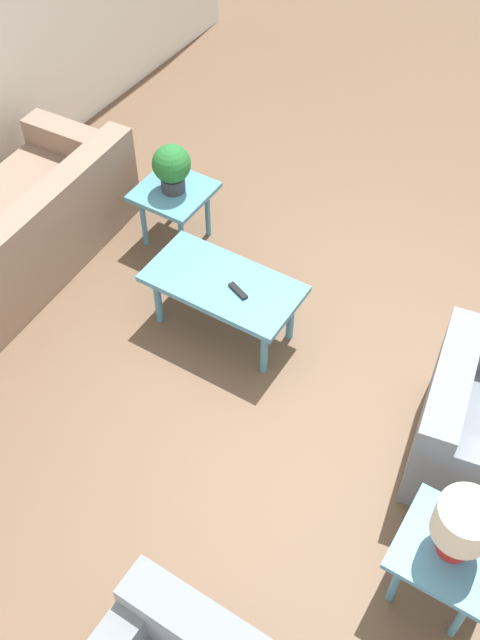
% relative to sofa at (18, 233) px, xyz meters
% --- Properties ---
extents(ground_plane, '(14.00, 14.00, 0.00)m').
position_rel_sofa_xyz_m(ground_plane, '(-2.22, -0.24, -0.29)').
color(ground_plane, brown).
extents(sofa, '(0.99, 1.90, 0.74)m').
position_rel_sofa_xyz_m(sofa, '(0.00, 0.00, 0.00)').
color(sofa, gray).
rests_on(sofa, ground_plane).
extents(coffee_table, '(1.01, 0.52, 0.46)m').
position_rel_sofa_xyz_m(coffee_table, '(-1.60, -0.23, 0.11)').
color(coffee_table, teal).
rests_on(coffee_table, ground_plane).
extents(side_table_plant, '(0.51, 0.51, 0.48)m').
position_rel_sofa_xyz_m(side_table_plant, '(-0.81, -0.80, 0.12)').
color(side_table_plant, teal).
rests_on(side_table_plant, ground_plane).
extents(side_table_lamp, '(0.51, 0.51, 0.48)m').
position_rel_sofa_xyz_m(side_table_lamp, '(-3.50, 0.71, 0.12)').
color(side_table_lamp, teal).
rests_on(side_table_lamp, ground_plane).
extents(potted_plant, '(0.27, 0.27, 0.36)m').
position_rel_sofa_xyz_m(potted_plant, '(-0.81, -0.80, 0.39)').
color(potted_plant, '#333338').
rests_on(potted_plant, side_table_plant).
extents(table_lamp, '(0.28, 0.28, 0.38)m').
position_rel_sofa_xyz_m(table_lamp, '(-3.50, 0.71, 0.43)').
color(table_lamp, red).
rests_on(table_lamp, side_table_lamp).
extents(remote_control, '(0.16, 0.10, 0.02)m').
position_rel_sofa_xyz_m(remote_control, '(-1.73, -0.20, 0.18)').
color(remote_control, black).
rests_on(remote_control, coffee_table).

